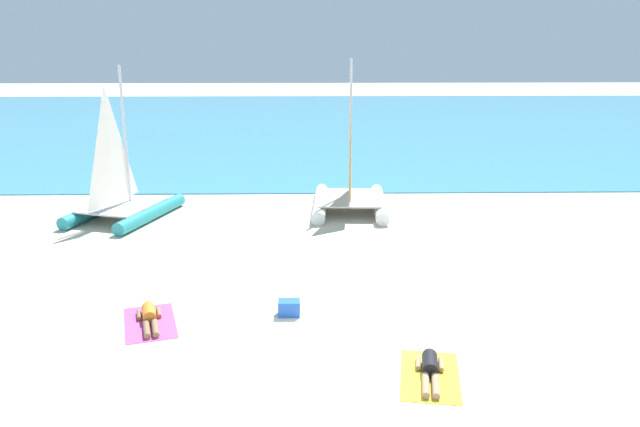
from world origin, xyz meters
TOP-DOWN VIEW (x-y plane):
  - ground_plane at (0.00, 10.00)m, footprint 120.00×120.00m
  - ocean_water at (0.00, 32.82)m, footprint 120.00×40.00m
  - sailboat_white at (1.18, 10.31)m, footprint 2.86×4.28m
  - sailboat_teal at (-6.83, 9.48)m, footprint 3.67×4.60m
  - towel_left at (-3.92, 1.09)m, footprint 1.59×2.13m
  - sunbather_left at (-3.94, 1.15)m, footprint 0.81×1.55m
  - towel_right at (1.95, -1.33)m, footprint 1.39×2.05m
  - sunbather_right at (1.96, -1.26)m, footprint 0.65×1.57m
  - cooler_box at (-0.80, 1.44)m, footprint 0.50×0.36m

SIDE VIEW (x-z plane):
  - ground_plane at x=0.00m, z-range 0.00..0.00m
  - towel_left at x=-3.92m, z-range 0.00..0.01m
  - towel_right at x=1.95m, z-range 0.00..0.01m
  - ocean_water at x=0.00m, z-range 0.00..0.05m
  - sunbather_left at x=-3.94m, z-range -0.02..0.28m
  - sunbather_right at x=1.96m, z-range -0.02..0.28m
  - cooler_box at x=-0.80m, z-range 0.00..0.36m
  - sailboat_teal at x=-6.83m, z-range -1.84..3.39m
  - sailboat_white at x=1.18m, z-range -1.90..3.51m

